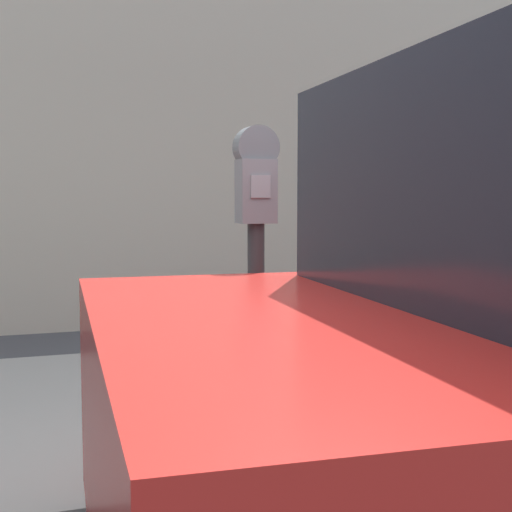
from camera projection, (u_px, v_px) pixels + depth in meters
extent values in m
cube|color=#9E9B96|center=(169.00, 406.00, 4.31)|extent=(24.00, 2.80, 0.11)
cylinder|color=#2D2D30|center=(256.00, 340.00, 3.31)|extent=(0.08, 0.08, 1.09)
cube|color=slate|center=(256.00, 191.00, 3.25)|extent=(0.17, 0.12, 0.29)
cube|color=gray|center=(261.00, 186.00, 3.19)|extent=(0.09, 0.01, 0.10)
cylinder|color=slate|center=(256.00, 147.00, 3.24)|extent=(0.20, 0.10, 0.20)
cylinder|color=black|center=(330.00, 443.00, 2.85)|extent=(0.70, 0.26, 0.69)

